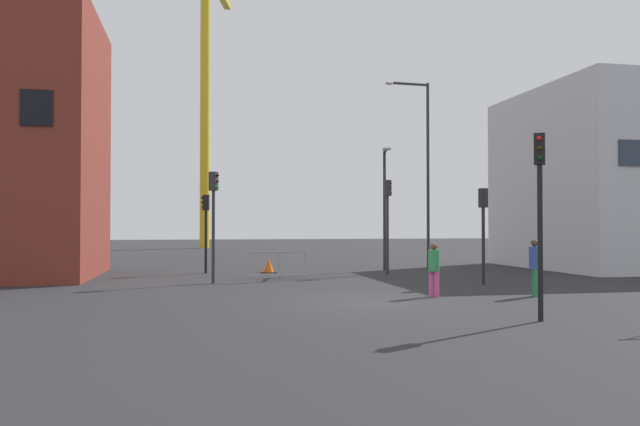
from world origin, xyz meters
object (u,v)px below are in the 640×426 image
at_px(traffic_light_far, 388,211).
at_px(traffic_cone_striped, 269,266).
at_px(construction_crane, 206,62).
at_px(pedestrian_waiting, 434,266).
at_px(traffic_light_island, 206,220).
at_px(pedestrian_walking, 535,263).
at_px(traffic_light_near, 214,209).
at_px(traffic_light_corner, 540,196).
at_px(streetlamp_short, 385,197).
at_px(traffic_light_median, 483,219).
at_px(streetlamp_tall, 423,161).

xyz_separation_m(traffic_light_far, traffic_cone_striped, (-5.02, 1.99, -2.47)).
height_order(construction_crane, pedestrian_waiting, construction_crane).
distance_m(traffic_light_island, pedestrian_walking, 14.95).
distance_m(traffic_light_near, traffic_cone_striped, 6.02).
bearing_deg(pedestrian_walking, traffic_light_corner, -118.90).
distance_m(traffic_light_island, traffic_cone_striped, 3.53).
height_order(streetlamp_short, pedestrian_walking, streetlamp_short).
relative_size(traffic_light_corner, traffic_light_near, 1.02).
bearing_deg(streetlamp_short, traffic_light_median, -78.88).
xyz_separation_m(streetlamp_short, traffic_light_median, (1.45, -7.35, -1.13)).
xyz_separation_m(traffic_light_corner, pedestrian_walking, (2.49, 4.51, -1.82)).
bearing_deg(streetlamp_short, traffic_cone_striped, -178.87).
xyz_separation_m(traffic_light_near, pedestrian_waiting, (6.40, -5.76, -1.84)).
bearing_deg(pedestrian_waiting, traffic_light_island, 121.35).
xyz_separation_m(streetlamp_tall, traffic_light_median, (-0.48, -7.35, -2.90)).
bearing_deg(pedestrian_walking, traffic_light_island, 130.27).
bearing_deg(traffic_light_median, pedestrian_waiting, -134.10).
relative_size(streetlamp_short, traffic_cone_striped, 8.73).
height_order(construction_crane, pedestrian_walking, construction_crane).
relative_size(streetlamp_short, traffic_light_island, 1.63).
distance_m(construction_crane, traffic_light_median, 43.34).
bearing_deg(traffic_light_corner, pedestrian_walking, 61.10).
xyz_separation_m(streetlamp_tall, traffic_light_corner, (-3.17, -15.72, -2.45)).
bearing_deg(traffic_cone_striped, pedestrian_walking, -58.54).
distance_m(traffic_light_corner, pedestrian_walking, 5.46).
height_order(streetlamp_tall, traffic_cone_striped, streetlamp_tall).
xyz_separation_m(traffic_light_far, pedestrian_walking, (1.78, -9.12, -1.77)).
bearing_deg(traffic_light_near, streetlamp_short, 31.05).
bearing_deg(traffic_cone_striped, traffic_light_near, -118.68).
distance_m(streetlamp_tall, pedestrian_waiting, 12.11).
distance_m(traffic_light_far, traffic_light_near, 8.16).
xyz_separation_m(traffic_light_far, traffic_light_near, (-7.65, -2.83, -0.00)).
relative_size(traffic_light_corner, pedestrian_walking, 2.44).
relative_size(traffic_light_island, traffic_light_far, 0.85).
bearing_deg(traffic_light_near, pedestrian_walking, -33.70).
xyz_separation_m(streetlamp_tall, traffic_light_near, (-10.11, -4.92, -2.50)).
relative_size(traffic_light_island, pedestrian_walking, 2.04).
xyz_separation_m(construction_crane, traffic_light_far, (7.30, -34.17, -15.03)).
bearing_deg(pedestrian_walking, streetlamp_tall, 86.54).
height_order(traffic_light_corner, pedestrian_walking, traffic_light_corner).
bearing_deg(traffic_cone_striped, pedestrian_waiting, -70.39).
distance_m(streetlamp_tall, traffic_light_near, 11.52).
bearing_deg(pedestrian_walking, traffic_light_far, 101.04).
bearing_deg(pedestrian_waiting, traffic_light_median, 45.90).
bearing_deg(pedestrian_walking, traffic_cone_striped, 121.46).
height_order(streetlamp_short, traffic_light_far, streetlamp_short).
xyz_separation_m(streetlamp_short, pedestrian_waiting, (-1.78, -10.68, -2.57)).
distance_m(traffic_light_island, traffic_light_median, 12.35).
xyz_separation_m(construction_crane, pedestrian_waiting, (6.05, -42.75, -16.87)).
height_order(construction_crane, traffic_cone_striped, construction_crane).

